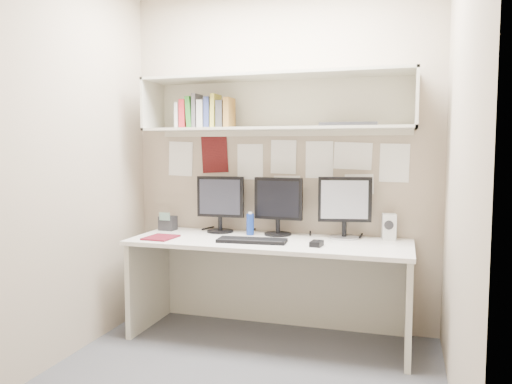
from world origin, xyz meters
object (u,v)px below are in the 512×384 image
(keyboard, at_px, (252,240))
(maroon_notebook, at_px, (161,237))
(desk_phone, at_px, (168,223))
(desk, at_px, (269,289))
(monitor_right, at_px, (345,205))
(speaker, at_px, (389,227))
(monitor_left, at_px, (220,202))
(monitor_center, at_px, (278,203))

(keyboard, xyz_separation_m, maroon_notebook, (-0.68, -0.05, -0.01))
(keyboard, xyz_separation_m, desk_phone, (-0.80, 0.30, 0.05))
(desk, bearing_deg, monitor_right, 23.27)
(desk, distance_m, maroon_notebook, 0.88)
(speaker, bearing_deg, monitor_right, 179.11)
(desk, distance_m, monitor_left, 0.79)
(desk, xyz_separation_m, monitor_right, (0.51, 0.22, 0.61))
(speaker, bearing_deg, monitor_left, 174.27)
(maroon_notebook, bearing_deg, speaker, 18.21)
(monitor_left, height_order, speaker, monitor_left)
(monitor_right, distance_m, speaker, 0.35)
(desk, bearing_deg, monitor_left, 154.31)
(speaker, bearing_deg, maroon_notebook, -172.44)
(desk_phone, bearing_deg, monitor_center, 6.53)
(monitor_right, height_order, speaker, monitor_right)
(monitor_center, height_order, maroon_notebook, monitor_center)
(monitor_center, bearing_deg, monitor_right, 4.54)
(maroon_notebook, bearing_deg, monitor_right, 20.20)
(desk, xyz_separation_m, speaker, (0.82, 0.25, 0.46))
(maroon_notebook, bearing_deg, desk, 15.72)
(speaker, xyz_separation_m, maroon_notebook, (-1.60, -0.43, -0.09))
(monitor_right, bearing_deg, desk_phone, 170.79)
(monitor_center, xyz_separation_m, maroon_notebook, (-0.79, -0.39, -0.23))
(monitor_right, distance_m, desk_phone, 1.42)
(desk_phone, bearing_deg, monitor_right, 5.65)
(desk, distance_m, keyboard, 0.41)
(desk_phone, bearing_deg, maroon_notebook, -67.35)
(monitor_right, xyz_separation_m, speaker, (0.31, 0.04, -0.15))
(maroon_notebook, relative_size, desk_phone, 1.63)
(monitor_left, distance_m, monitor_right, 0.97)
(monitor_left, bearing_deg, speaker, -0.46)
(desk, distance_m, speaker, 0.98)
(monitor_left, xyz_separation_m, keyboard, (0.36, -0.34, -0.23))
(monitor_left, xyz_separation_m, monitor_right, (0.97, -0.00, 0.01))
(monitor_left, bearing_deg, desk, -27.73)
(desk_phone, bearing_deg, speaker, 6.54)
(monitor_left, height_order, monitor_center, monitor_left)
(desk, xyz_separation_m, monitor_left, (-0.46, 0.22, 0.60))
(keyboard, bearing_deg, maroon_notebook, 179.65)
(monitor_center, bearing_deg, desk, -88.37)
(speaker, height_order, desk_phone, speaker)
(monitor_left, bearing_deg, maroon_notebook, -131.37)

